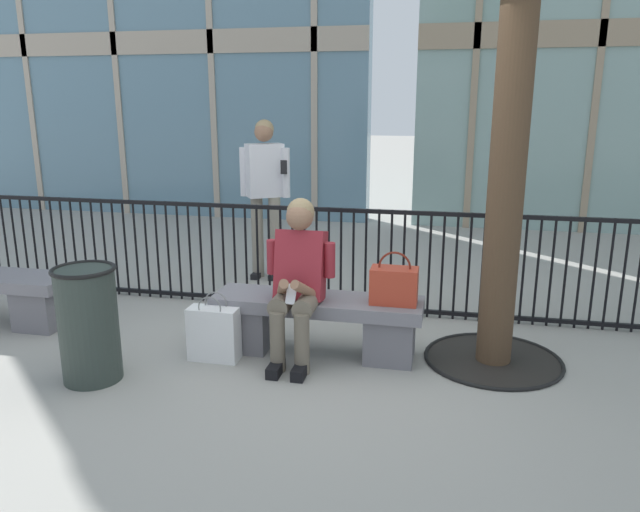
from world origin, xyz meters
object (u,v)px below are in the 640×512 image
Objects in this scene: trash_can at (88,323)px; shopping_bag at (214,333)px; stone_bench at (317,320)px; seated_person_with_phone at (298,276)px; bystander_at_railing at (265,187)px; handbag_on_bench at (394,285)px.

shopping_bag is at bearing 35.02° from trash_can.
seated_person_with_phone reaches higher than stone_bench.
bystander_at_railing is at bearing 96.96° from shopping_bag.
seated_person_with_phone is at bearing -66.57° from bystander_at_railing.
bystander_at_railing reaches higher than stone_bench.
trash_can is (-0.71, -0.50, 0.21)m from shopping_bag.
handbag_on_bench is 0.48× the size of trash_can.
shopping_bag is at bearing -165.45° from seated_person_with_phone.
stone_bench is at bearing 47.76° from seated_person_with_phone.
handbag_on_bench is (0.70, 0.12, -0.06)m from seated_person_with_phone.
shopping_bag is (-1.31, -0.28, -0.38)m from handbag_on_bench.
shopping_bag is at bearing -168.02° from handbag_on_bench.
seated_person_with_phone is 2.34× the size of shopping_bag.
seated_person_with_phone is at bearing -170.34° from handbag_on_bench.
handbag_on_bench is at bearing -0.99° from stone_bench.
trash_can is at bearing -151.40° from stone_bench.
handbag_on_bench is 2.17m from trash_can.
trash_can is at bearing -99.32° from bystander_at_railing.
trash_can is (-0.44, -2.69, -0.58)m from bystander_at_railing.
shopping_bag is at bearing -158.48° from stone_bench.
bystander_at_railing is at bearing 129.50° from handbag_on_bench.
bystander_at_railing is at bearing 117.65° from stone_bench.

